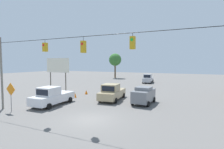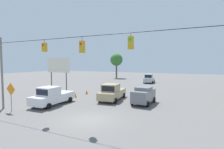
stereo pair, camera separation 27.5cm
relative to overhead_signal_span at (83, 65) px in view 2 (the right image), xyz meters
The scene contains 13 objects.
ground_plane 4.67m from the overhead_signal_span, 87.06° to the right, with size 140.00×140.00×0.00m, color #605E5B.
overhead_signal_span is the anchor object (origin of this frame).
pickup_truck_silver_withflow_deep 30.20m from the overhead_signal_span, 85.95° to the right, with size 2.50×5.21×2.12m.
pickup_truck_white_parked_shoulder 8.35m from the overhead_signal_span, 26.96° to the right, with size 2.41×5.46×2.12m.
pickup_truck_tan_withflow_mid 9.63m from the overhead_signal_span, 79.01° to the right, with size 2.72×5.66×2.12m.
sedan_grey_crossing_near 9.52m from the overhead_signal_span, 106.72° to the right, with size 2.16×4.00×1.99m.
traffic_cone_nearest 8.43m from the overhead_signal_span, 20.19° to the right, with size 0.44×0.44×0.64m, color orange.
traffic_cone_second 9.67m from the overhead_signal_span, 37.98° to the right, with size 0.44×0.44×0.64m, color orange.
traffic_cone_third 11.48m from the overhead_signal_span, 48.86° to the right, with size 0.44×0.44×0.64m, color orange.
traffic_cone_fourth 13.61m from the overhead_signal_span, 57.03° to the right, with size 0.44×0.44×0.64m, color orange.
roadside_billboard 16.83m from the overhead_signal_span, 40.84° to the right, with size 4.66×0.16×5.58m.
work_zone_sign 8.83m from the overhead_signal_span, ahead, with size 1.27×0.06×2.84m.
tree_horizon_left 41.30m from the overhead_signal_span, 69.25° to the right, with size 3.87×3.87×7.71m.
Camera 2 is at (-8.06, 12.17, 4.80)m, focal length 28.00 mm.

